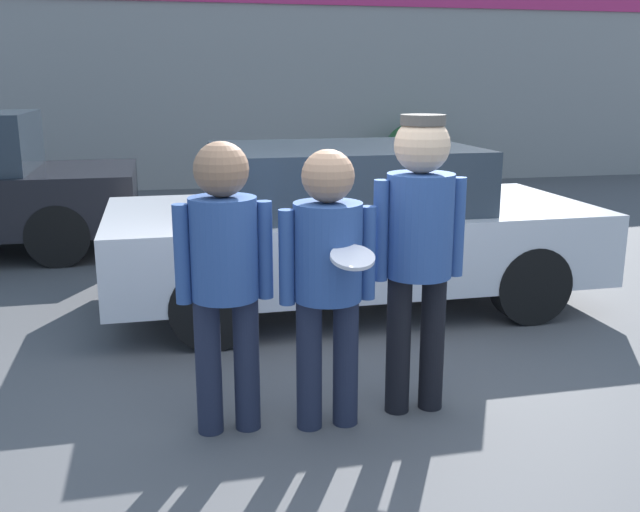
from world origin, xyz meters
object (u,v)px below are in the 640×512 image
person_left (224,263)px  shrub (414,155)px  person_middle_with_frisbee (328,266)px  parked_car_near (348,225)px  person_right (419,235)px

person_left → shrub: bearing=63.7°
person_middle_with_frisbee → parked_car_near: (0.75, 2.31, -0.25)m
person_left → person_right: size_ratio=0.93×
person_middle_with_frisbee → shrub: size_ratio=1.34×
parked_car_near → shrub: size_ratio=3.51×
person_left → person_middle_with_frisbee: bearing=-7.5°
person_right → shrub: (3.30, 8.99, -0.51)m
person_left → person_middle_with_frisbee: (0.58, -0.08, -0.03)m
person_left → parked_car_near: bearing=59.3°
person_left → person_right: person_right is taller
parked_car_near → shrub: 7.46m
person_left → shrub: size_ratio=1.38×
person_left → person_right: (1.15, 0.01, 0.10)m
person_left → parked_car_near: (1.32, 2.23, -0.28)m
person_left → parked_car_near: size_ratio=0.39×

